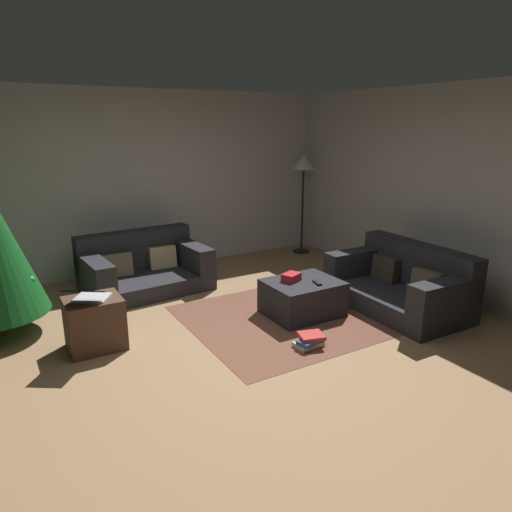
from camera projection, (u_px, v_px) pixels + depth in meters
name	position (u px, v px, depth m)	size (l,w,h in m)	color
ground_plane	(237.00, 354.00, 4.41)	(6.40, 6.40, 0.00)	#93704C
rear_partition	(133.00, 183.00, 6.65)	(6.40, 0.12, 2.60)	#BCB7B2
corner_partition	(464.00, 194.00, 5.59)	(0.12, 6.40, 2.60)	#B5B0AB
couch_left	(143.00, 268.00, 6.11)	(1.62, 1.10, 0.74)	#26262B
couch_right	(402.00, 284.00, 5.47)	(0.96, 1.64, 0.75)	#26262B
ottoman	(302.00, 298.00, 5.29)	(0.82, 0.66, 0.40)	#26262B
gift_box	(291.00, 277.00, 5.24)	(0.20, 0.15, 0.09)	red
tv_remote	(317.00, 283.00, 5.15)	(0.05, 0.16, 0.02)	black
side_table	(95.00, 323.00, 4.48)	(0.52, 0.44, 0.51)	#4C3323
laptop	(89.00, 295.00, 4.33)	(0.49, 0.52, 0.19)	silver
book_stack	(310.00, 341.00, 4.54)	(0.31, 0.26, 0.13)	beige
corner_lamp	(304.00, 170.00, 7.56)	(0.36, 0.36, 1.64)	black
area_rug	(302.00, 314.00, 5.34)	(2.60, 2.00, 0.01)	brown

